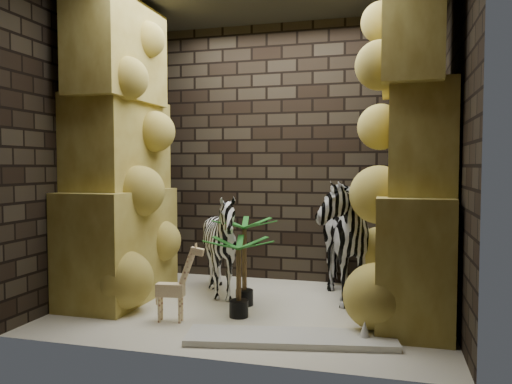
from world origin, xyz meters
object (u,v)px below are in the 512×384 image
(giraffe_toy, at_px, (170,281))
(palm_back, at_px, (239,277))
(palm_front, at_px, (244,261))
(zebra_right, at_px, (334,228))
(zebra_left, at_px, (221,251))
(surfboard, at_px, (290,338))

(giraffe_toy, xyz_separation_m, palm_back, (0.53, 0.28, 0.01))
(giraffe_toy, height_order, palm_front, palm_front)
(zebra_right, distance_m, zebra_left, 1.16)
(zebra_right, xyz_separation_m, palm_back, (-0.75, -0.80, -0.36))
(zebra_right, height_order, giraffe_toy, zebra_right)
(palm_front, height_order, palm_back, palm_front)
(zebra_right, height_order, zebra_left, zebra_right)
(giraffe_toy, distance_m, surfboard, 1.16)
(zebra_right, height_order, surfboard, zebra_right)
(zebra_right, bearing_deg, surfboard, -118.21)
(giraffe_toy, relative_size, palm_front, 0.82)
(palm_front, height_order, surfboard, palm_front)
(zebra_right, xyz_separation_m, giraffe_toy, (-1.28, -1.08, -0.37))
(surfboard, bearing_deg, zebra_left, 120.61)
(giraffe_toy, bearing_deg, zebra_left, 71.14)
(palm_back, bearing_deg, giraffe_toy, -152.29)
(zebra_right, distance_m, giraffe_toy, 1.72)
(surfboard, bearing_deg, zebra_right, 71.00)
(palm_front, bearing_deg, giraffe_toy, -126.20)
(palm_front, bearing_deg, palm_back, -81.25)
(palm_front, relative_size, palm_back, 1.19)
(giraffe_toy, bearing_deg, surfboard, -18.24)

